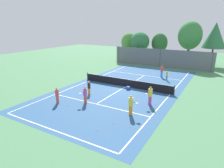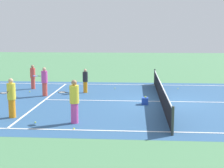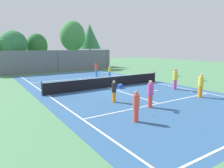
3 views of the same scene
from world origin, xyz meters
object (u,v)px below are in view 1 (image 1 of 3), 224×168
Objects in this scene: player_5 at (89,88)px; ball_crate at (128,88)px; player_3 at (162,71)px; tennis_ball_7 at (125,73)px; tennis_ball_9 at (167,72)px; tennis_ball_12 at (114,123)px; tennis_ball_10 at (97,130)px; player_2 at (131,105)px; tennis_ball_6 at (177,85)px; tennis_ball_2 at (88,88)px; player_0 at (167,75)px; tennis_ball_4 at (145,111)px; tennis_ball_0 at (117,84)px; player_4 at (150,95)px; tennis_ball_1 at (91,97)px; player_1 at (57,96)px; player_6 at (85,95)px; tennis_ball_13 at (68,105)px; tennis_ball_11 at (130,127)px; tennis_ball_3 at (153,70)px; tennis_ball_5 at (105,79)px; tennis_ball_8 at (159,106)px.

ball_crate is at bearing 49.98° from player_5.
player_3 is 5.79m from tennis_ball_7.
tennis_ball_12 is at bearing -87.19° from tennis_ball_9.
player_5 is at bearing 130.63° from tennis_ball_10.
tennis_ball_12 is (-0.50, -2.05, -0.87)m from player_2.
tennis_ball_6 and tennis_ball_12 have the same top height.
player_5 is 22.55× the size of tennis_ball_2.
tennis_ball_4 is at bearing -84.53° from player_0.
player_5 is 22.55× the size of tennis_ball_0.
player_4 reaches higher than tennis_ball_2.
player_4 is at bearing -38.87° from ball_crate.
ball_crate reaches higher than tennis_ball_1.
player_1 is 2.70m from player_6.
tennis_ball_0 is (-5.35, 7.28, -0.87)m from player_2.
tennis_ball_4 is 7.25m from tennis_ball_13.
player_3 is 13.97m from player_6.
player_4 is at bearing 4.86° from player_5.
tennis_ball_2 is 1.00× the size of tennis_ball_13.
player_2 is 2.99m from player_4.
tennis_ball_12 is (4.44, -2.15, -0.84)m from player_6.
tennis_ball_11 is (-0.64, -12.58, 0.00)m from tennis_ball_6.
player_0 is 5.16m from tennis_ball_9.
player_1 is at bearing -169.64° from player_2.
player_4 is 6.30m from tennis_ball_1.
tennis_ball_3 and tennis_ball_4 have the same top height.
tennis_ball_7 is 17.53m from tennis_ball_10.
player_0 is 14.22m from tennis_ball_11.
player_1 is at bearing -85.54° from tennis_ball_2.
tennis_ball_6 is 7.18m from tennis_ball_9.
ball_crate is 6.45× the size of tennis_ball_3.
tennis_ball_6 is at bearing 87.11° from tennis_ball_11.
tennis_ball_5 is at bearing 101.07° from tennis_ball_13.
player_5 is at bearing -112.98° from player_3.
tennis_ball_6 is at bearing -49.81° from tennis_ball_3.
player_5 is 22.55× the size of tennis_ball_7.
player_3 is 0.96× the size of player_4.
tennis_ball_13 is (-0.54, -2.93, 0.00)m from tennis_ball_1.
player_6 is 5.93m from tennis_ball_4.
player_0 is 12.23m from player_2.
tennis_ball_0 is 8.10m from tennis_ball_8.
tennis_ball_4 is 11.11m from tennis_ball_5.
tennis_ball_11 is at bearing -75.95° from tennis_ball_3.
tennis_ball_2 and tennis_ball_11 have the same top height.
tennis_ball_10 is (5.13, -5.98, -0.73)m from player_5.
tennis_ball_11 is at bearing -35.19° from tennis_ball_2.
player_4 reaches higher than tennis_ball_5.
player_3 is at bearing 67.02° from player_5.
player_3 is 26.61× the size of tennis_ball_3.
tennis_ball_10 is at bearing -110.21° from tennis_ball_4.
tennis_ball_2 is (-0.42, 5.41, -0.78)m from player_1.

